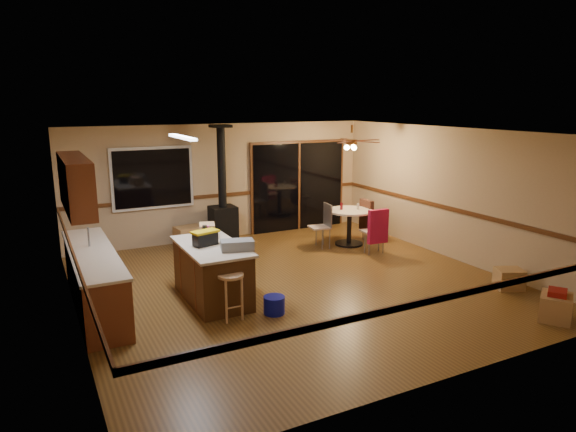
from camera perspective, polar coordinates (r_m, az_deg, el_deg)
floor at (r=8.94m, az=0.88°, el=-7.59°), size 7.00×7.00×0.00m
ceiling at (r=8.40m, az=0.95°, el=9.29°), size 7.00×7.00×0.00m
wall_back at (r=11.73m, az=-7.16°, el=3.80°), size 7.00×0.00×7.00m
wall_front at (r=5.83m, az=17.38°, el=-5.93°), size 7.00×0.00×7.00m
wall_left at (r=7.63m, az=-23.00°, el=-2.00°), size 0.00×7.00×7.00m
wall_right at (r=10.65m, az=17.80°, el=2.37°), size 0.00×7.00×7.00m
chair_rail at (r=8.64m, az=0.91°, el=-1.36°), size 7.00×7.00×0.08m
window at (r=11.21m, az=-14.82°, el=4.09°), size 1.72×0.10×1.32m
sliding_door at (r=12.49m, az=1.17°, el=3.28°), size 2.52×0.10×2.10m
lower_cabinets at (r=8.37m, az=-20.70°, el=-6.76°), size 0.60×3.00×0.86m
countertop at (r=8.24m, az=-20.95°, el=-3.81°), size 0.64×3.04×0.04m
upper_cabinets at (r=8.21m, az=-22.54°, el=3.31°), size 0.35×2.00×0.80m
kitchen_island at (r=8.23m, az=-8.42°, el=-6.21°), size 0.88×1.68×0.90m
wood_stove at (r=11.35m, az=-7.25°, el=0.56°), size 0.55×0.50×2.52m
ceiling_fan at (r=11.00m, az=7.07°, el=8.00°), size 0.24×0.24×0.55m
fluorescent_strip at (r=8.01m, az=-11.67°, el=8.57°), size 0.10×1.20×0.04m
toolbox_grey at (r=7.77m, az=-5.67°, el=-3.23°), size 0.55×0.39×0.15m
toolbox_black at (r=8.08m, az=-9.18°, el=-2.53°), size 0.40×0.28×0.20m
toolbox_yellow_lid at (r=8.05m, az=-9.21°, el=-1.73°), size 0.46×0.32×0.03m
box_on_island at (r=8.55m, az=-8.97°, el=-1.60°), size 0.33×0.39×0.22m
bottle_dark at (r=8.31m, az=-9.21°, el=-1.90°), size 0.10×0.10×0.26m
bottle_pink at (r=8.34m, az=-8.98°, el=-1.88°), size 0.10×0.10×0.24m
bottle_white at (r=8.35m, az=-9.63°, el=-2.13°), size 0.08×0.08×0.18m
bar_stool at (r=7.53m, az=-6.34°, el=-8.89°), size 0.49×0.49×0.68m
blue_bucket at (r=7.74m, az=-1.54°, el=-9.85°), size 0.38×0.38×0.27m
dining_table at (r=11.26m, az=6.84°, el=-0.54°), size 0.98×0.98×0.78m
glass_red at (r=11.19m, az=5.96°, el=1.10°), size 0.07×0.07×0.16m
glass_cream at (r=11.26m, az=7.78°, el=1.05°), size 0.06×0.06×0.13m
chair_left at (r=11.01m, az=4.02°, el=-0.50°), size 0.45×0.45×0.51m
chair_near at (r=10.60m, az=9.90°, el=-1.13°), size 0.45×0.49×0.70m
chair_right at (r=11.59m, az=8.81°, el=0.09°), size 0.48×0.44×0.70m
box_under_window at (r=11.28m, az=-10.94°, el=-2.28°), size 0.61×0.52×0.45m
box_corner_a at (r=8.45m, az=27.60°, el=-8.98°), size 0.64×0.62×0.38m
box_corner_b at (r=9.45m, az=23.35°, el=-6.43°), size 0.54×0.51×0.34m
box_small_red at (r=8.38m, az=27.76°, el=-7.53°), size 0.38×0.37×0.08m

